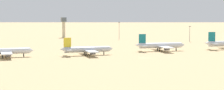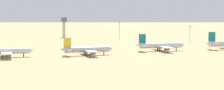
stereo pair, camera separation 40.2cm
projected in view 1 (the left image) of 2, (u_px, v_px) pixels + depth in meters
ground at (144, 58)px, 235.95m from camera, size 4000.00×4000.00×0.00m
ridge_center at (10, 1)px, 1167.54m from camera, size 262.83×165.26×118.25m
ridge_east at (92, 7)px, 1357.79m from camera, size 418.49×351.66×84.99m
ridge_far_east at (176, 6)px, 1384.45m from camera, size 311.80×244.17×90.39m
parked_jet_orange_1 at (4, 51)px, 237.71m from camera, size 35.61×29.96×11.76m
parked_jet_yellow_2 at (87, 49)px, 249.07m from camera, size 35.02×29.40×11.58m
parked_jet_teal_3 at (160, 45)px, 275.97m from camera, size 37.10×31.46×12.26m
control_tower at (64, 25)px, 422.02m from camera, size 5.20×5.20×21.53m
light_pole_west at (119, 29)px, 391.07m from camera, size 1.80×0.50×17.40m
light_pole_mid at (190, 33)px, 362.27m from camera, size 1.80×0.50×14.32m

